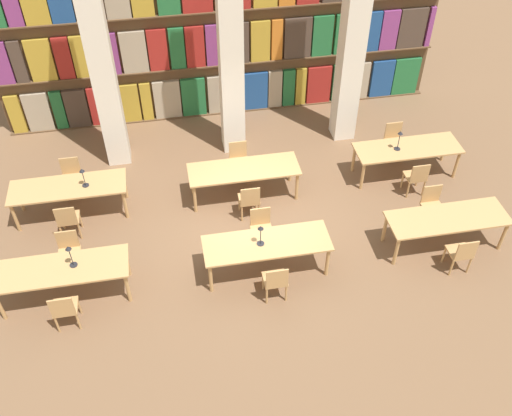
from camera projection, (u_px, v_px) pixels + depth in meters
name	position (u px, v px, depth m)	size (l,w,h in m)	color
ground_plane	(255.00, 228.00, 11.87)	(40.00, 40.00, 0.00)	brown
bookshelf_bank	(220.00, 15.00, 13.29)	(10.87, 0.35, 5.50)	brown
pillar_left	(96.00, 41.00, 11.56)	(0.51, 0.51, 6.00)	silver
pillar_center	(230.00, 30.00, 11.92)	(0.51, 0.51, 6.00)	silver
pillar_right	(355.00, 20.00, 12.29)	(0.51, 0.51, 6.00)	silver
reading_table_0	(62.00, 271.00, 10.12)	(2.37, 0.80, 0.76)	tan
chair_0	(65.00, 309.00, 9.77)	(0.42, 0.40, 0.88)	tan
chair_1	(69.00, 251.00, 10.76)	(0.42, 0.40, 0.88)	tan
desk_lamp_0	(70.00, 253.00, 9.90)	(0.14, 0.14, 0.49)	#232328
reading_table_1	(267.00, 246.00, 10.58)	(2.37, 0.80, 0.76)	tan
chair_2	(276.00, 280.00, 10.23)	(0.42, 0.40, 0.88)	tan
chair_3	(261.00, 227.00, 11.22)	(0.42, 0.40, 0.88)	tan
desk_lamp_1	(261.00, 232.00, 10.29)	(0.14, 0.14, 0.46)	#232328
reading_table_2	(447.00, 220.00, 11.07)	(2.37, 0.80, 0.76)	tan
chair_4	(461.00, 253.00, 10.72)	(0.42, 0.40, 0.88)	tan
chair_5	(432.00, 204.00, 11.71)	(0.42, 0.40, 0.88)	tan
reading_table_3	(68.00, 189.00, 11.74)	(2.37, 0.80, 0.76)	tan
chair_6	(68.00, 219.00, 11.39)	(0.42, 0.40, 0.88)	tan
chair_7	(72.00, 176.00, 12.38)	(0.42, 0.40, 0.88)	tan
desk_lamp_2	(83.00, 175.00, 11.51)	(0.14, 0.14, 0.44)	#232328
reading_table_4	(244.00, 171.00, 12.17)	(2.37, 0.80, 0.76)	tan
chair_8	(249.00, 200.00, 11.81)	(0.42, 0.40, 0.88)	tan
chair_9	(239.00, 159.00, 12.80)	(0.42, 0.40, 0.88)	tan
reading_table_5	(407.00, 150.00, 12.71)	(2.37, 0.80, 0.76)	tan
chair_10	(416.00, 177.00, 12.36)	(0.42, 0.40, 0.88)	tan
chair_11	(394.00, 140.00, 13.34)	(0.42, 0.40, 0.88)	tan
desk_lamp_3	(400.00, 137.00, 12.39)	(0.14, 0.14, 0.48)	#232328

